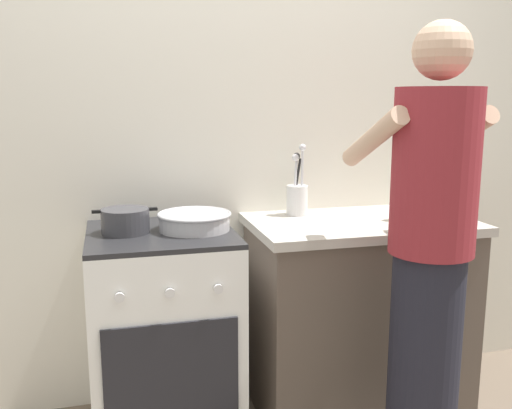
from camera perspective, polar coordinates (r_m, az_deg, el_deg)
back_wall at (r=2.75m, az=1.02°, el=6.72°), size 3.20×0.10×2.50m
countertop at (r=2.72m, az=10.26°, el=-10.79°), size 1.00×0.60×0.90m
stove_range at (r=2.50m, az=-9.31°, el=-12.83°), size 0.60×0.62×0.90m
pot at (r=2.35m, az=-13.11°, el=-1.63°), size 0.26×0.19×0.10m
mixing_bowl at (r=2.36m, az=-6.27°, el=-1.60°), size 0.31×0.31×0.07m
utensil_crock at (r=2.65m, az=4.20°, el=0.85°), size 0.10×0.10×0.33m
oil_bottle at (r=2.62m, az=15.41°, el=0.93°), size 0.06×0.06×0.27m
person at (r=2.12m, az=17.13°, el=-5.69°), size 0.41×0.50×1.70m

